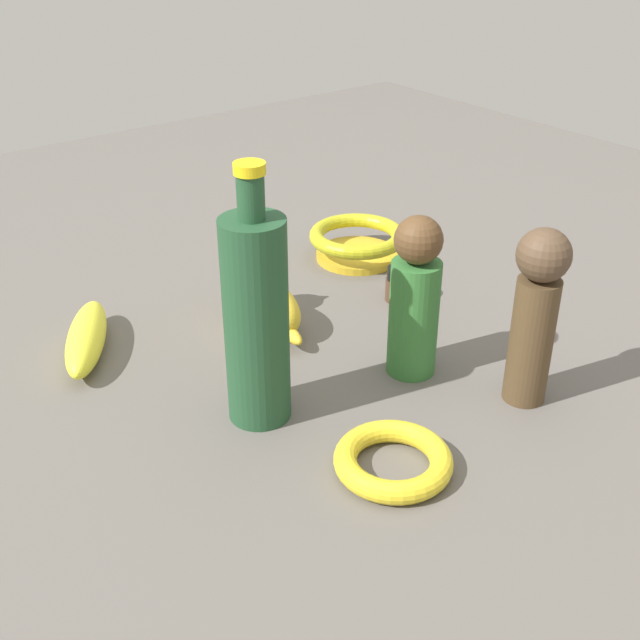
% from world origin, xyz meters
% --- Properties ---
extents(ground, '(2.00, 2.00, 0.00)m').
position_xyz_m(ground, '(0.00, 0.00, 0.00)').
color(ground, '#5B5651').
extents(cat_figurine, '(0.07, 0.15, 0.09)m').
position_xyz_m(cat_figurine, '(0.00, 0.11, 0.04)').
color(cat_figurine, gold).
rests_on(cat_figurine, ground).
extents(person_figure_child, '(0.06, 0.06, 0.19)m').
position_xyz_m(person_figure_child, '(0.13, -0.19, 0.10)').
color(person_figure_child, '#4E3A23').
rests_on(person_figure_child, ground).
extents(nail_polish_jar, '(0.04, 0.04, 0.05)m').
position_xyz_m(nail_polish_jar, '(0.18, 0.06, 0.02)').
color(nail_polish_jar, '#4C3122').
rests_on(nail_polish_jar, ground).
extents(bangle, '(0.11, 0.11, 0.02)m').
position_xyz_m(bangle, '(-0.06, -0.19, 0.01)').
color(bangle, yellow).
rests_on(bangle, ground).
extents(banana, '(0.12, 0.16, 0.04)m').
position_xyz_m(banana, '(-0.20, 0.18, 0.02)').
color(banana, yellow).
rests_on(banana, ground).
extents(person_figure_adult, '(0.08, 0.08, 0.18)m').
position_xyz_m(person_figure_adult, '(0.07, -0.07, 0.09)').
color(person_figure_adult, '#337233').
rests_on(person_figure_adult, ground).
extents(bowl, '(0.14, 0.14, 0.05)m').
position_xyz_m(bowl, '(0.21, 0.19, 0.03)').
color(bowl, gold).
rests_on(bowl, ground).
extents(bottle_tall, '(0.06, 0.06, 0.27)m').
position_xyz_m(bottle_tall, '(-0.11, -0.04, 0.11)').
color(bottle_tall, '#214A2C').
rests_on(bottle_tall, ground).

